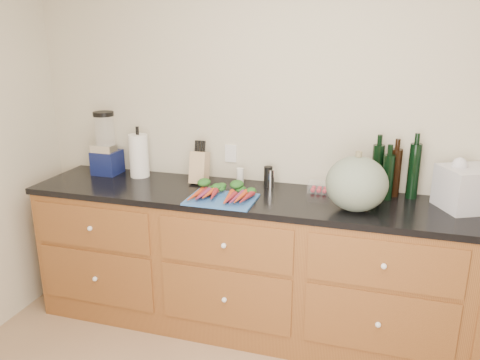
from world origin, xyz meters
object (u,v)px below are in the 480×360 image
(tomato_box, at_px, (319,187))
(blender_appliance, at_px, (106,147))
(carrots, at_px, (224,193))
(paper_towel, at_px, (139,156))
(knife_block, at_px, (199,167))
(cutting_board, at_px, (222,199))
(squash, at_px, (357,184))

(tomato_box, bearing_deg, blender_appliance, -179.53)
(carrots, distance_m, paper_towel, 0.78)
(paper_towel, bearing_deg, knife_block, -2.48)
(paper_towel, bearing_deg, tomato_box, 0.45)
(carrots, bearing_deg, tomato_box, 27.68)
(tomato_box, bearing_deg, paper_towel, -179.55)
(carrots, xyz_separation_m, knife_block, (-0.26, 0.26, 0.07))
(knife_block, distance_m, tomato_box, 0.81)
(cutting_board, xyz_separation_m, squash, (0.78, 0.06, 0.15))
(paper_towel, height_order, knife_block, paper_towel)
(cutting_board, relative_size, carrots, 1.06)
(paper_towel, bearing_deg, cutting_board, -23.97)
(cutting_board, bearing_deg, paper_towel, 156.03)
(cutting_board, xyz_separation_m, knife_block, (-0.26, 0.30, 0.10))
(cutting_board, height_order, squash, squash)
(cutting_board, relative_size, tomato_box, 2.93)
(squash, distance_m, knife_block, 1.07)
(squash, bearing_deg, knife_block, 167.17)
(squash, bearing_deg, blender_appliance, 171.77)
(carrots, bearing_deg, knife_block, 135.11)
(cutting_board, distance_m, carrots, 0.05)
(blender_appliance, xyz_separation_m, knife_block, (0.72, -0.02, -0.09))
(cutting_board, distance_m, knife_block, 0.41)
(knife_block, bearing_deg, cutting_board, -49.36)
(knife_block, height_order, tomato_box, knife_block)
(cutting_board, bearing_deg, knife_block, 130.64)
(blender_appliance, distance_m, knife_block, 0.73)
(knife_block, bearing_deg, paper_towel, 177.52)
(carrots, height_order, blender_appliance, blender_appliance)
(cutting_board, xyz_separation_m, blender_appliance, (-0.98, 0.32, 0.19))
(blender_appliance, bearing_deg, paper_towel, 0.54)
(squash, bearing_deg, carrots, -178.59)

